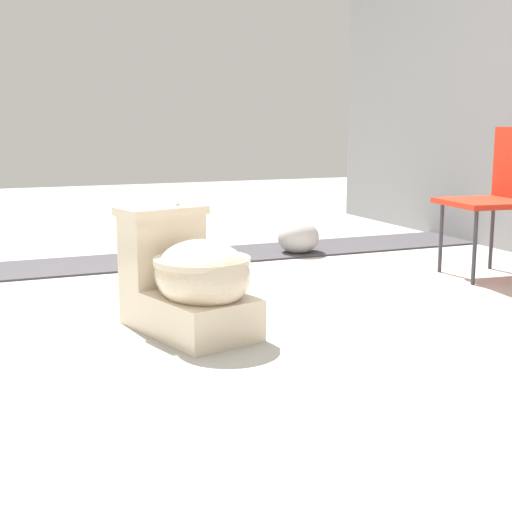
% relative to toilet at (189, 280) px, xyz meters
% --- Properties ---
extents(ground_plane, '(14.00, 14.00, 0.00)m').
position_rel_toilet_xyz_m(ground_plane, '(-0.17, -0.08, -0.22)').
color(ground_plane, '#A8A59E').
extents(gravel_strip, '(0.56, 8.00, 0.01)m').
position_rel_toilet_xyz_m(gravel_strip, '(-1.57, 0.42, -0.21)').
color(gravel_strip, '#423F44').
rests_on(gravel_strip, ground).
extents(toilet, '(0.70, 0.52, 0.52)m').
position_rel_toilet_xyz_m(toilet, '(0.00, 0.00, 0.00)').
color(toilet, beige).
rests_on(toilet, ground).
extents(folding_chair_left, '(0.48, 0.48, 0.83)m').
position_rel_toilet_xyz_m(folding_chair_left, '(-0.40, 1.96, 0.29)').
color(folding_chair_left, red).
rests_on(folding_chair_left, ground).
extents(boulder_near, '(0.39, 0.39, 0.22)m').
position_rel_toilet_xyz_m(boulder_near, '(-1.45, 1.20, -0.11)').
color(boulder_near, '#B7B2AD').
rests_on(boulder_near, ground).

